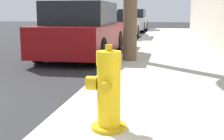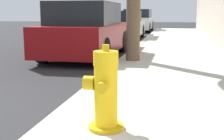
{
  "view_description": "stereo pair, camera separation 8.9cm",
  "coord_description": "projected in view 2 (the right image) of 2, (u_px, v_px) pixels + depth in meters",
  "views": [
    {
      "loc": [
        3.01,
        -2.55,
        1.22
      ],
      "look_at": [
        2.3,
        1.41,
        0.48
      ],
      "focal_mm": 50.0,
      "sensor_mm": 36.0,
      "label": 1
    },
    {
      "loc": [
        3.1,
        -2.53,
        1.22
      ],
      "look_at": [
        2.3,
        1.41,
        0.48
      ],
      "focal_mm": 50.0,
      "sensor_mm": 36.0,
      "label": 2
    }
  ],
  "objects": [
    {
      "name": "parked_car_mid",
      "position": [
        121.0,
        25.0,
        14.62
      ],
      "size": [
        1.85,
        4.48,
        1.31
      ],
      "color": "#B7B7BC",
      "rests_on": "ground_plane"
    },
    {
      "name": "parked_car_near",
      "position": [
        87.0,
        31.0,
        8.63
      ],
      "size": [
        1.74,
        4.18,
        1.51
      ],
      "color": "maroon",
      "rests_on": "ground_plane"
    },
    {
      "name": "fire_hydrant",
      "position": [
        105.0,
        91.0,
        2.89
      ],
      "size": [
        0.38,
        0.39,
        0.8
      ],
      "color": "#C39C11",
      "rests_on": "sidewalk_slab"
    },
    {
      "name": "parked_car_far",
      "position": [
        138.0,
        21.0,
        20.69
      ],
      "size": [
        1.79,
        4.07,
        1.45
      ],
      "color": "silver",
      "rests_on": "ground_plane"
    }
  ]
}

